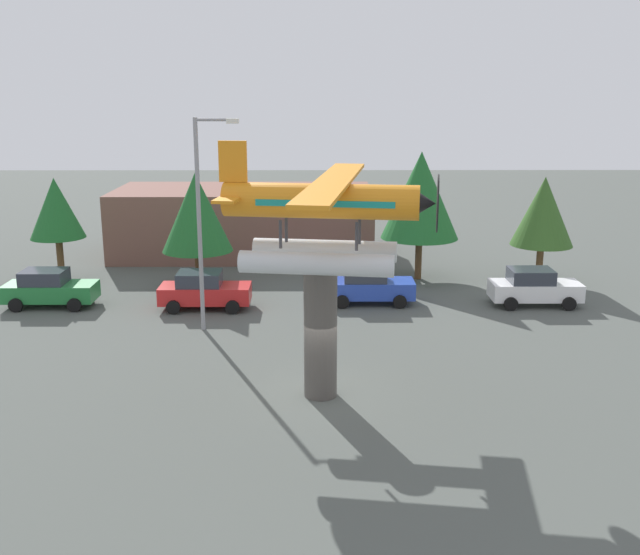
# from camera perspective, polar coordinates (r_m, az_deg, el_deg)

# --- Properties ---
(ground_plane) EXTENTS (140.00, 140.00, 0.00)m
(ground_plane) POSITION_cam_1_polar(r_m,az_deg,el_deg) (25.36, 0.04, -8.99)
(ground_plane) COLOR #4C514C
(display_pedestal) EXTENTS (1.10, 1.10, 4.43)m
(display_pedestal) POSITION_cam_1_polar(r_m,az_deg,el_deg) (24.56, 0.04, -4.24)
(display_pedestal) COLOR #4C4742
(display_pedestal) RESTS_ON ground
(floatplane_monument) EXTENTS (7.08, 10.45, 4.00)m
(floatplane_monument) POSITION_cam_1_polar(r_m,az_deg,el_deg) (23.60, 0.35, 4.72)
(floatplane_monument) COLOR silver
(floatplane_monument) RESTS_ON display_pedestal
(car_near_green) EXTENTS (4.20, 2.02, 1.76)m
(car_near_green) POSITION_cam_1_polar(r_m,az_deg,el_deg) (37.23, -20.02, -0.78)
(car_near_green) COLOR #237A38
(car_near_green) RESTS_ON ground
(car_mid_red) EXTENTS (4.20, 2.02, 1.76)m
(car_mid_red) POSITION_cam_1_polar(r_m,az_deg,el_deg) (35.07, -8.88, -0.97)
(car_mid_red) COLOR red
(car_mid_red) RESTS_ON ground
(car_far_blue) EXTENTS (4.20, 2.02, 1.76)m
(car_far_blue) POSITION_cam_1_polar(r_m,az_deg,el_deg) (35.58, 3.75, -0.60)
(car_far_blue) COLOR #2847B7
(car_far_blue) RESTS_ON ground
(car_distant_white) EXTENTS (4.20, 2.02, 1.76)m
(car_distant_white) POSITION_cam_1_polar(r_m,az_deg,el_deg) (36.61, 16.07, -0.72)
(car_distant_white) COLOR white
(car_distant_white) RESTS_ON ground
(streetlight_primary) EXTENTS (1.84, 0.28, 8.89)m
(streetlight_primary) POSITION_cam_1_polar(r_m,az_deg,el_deg) (31.08, -8.94, 5.02)
(streetlight_primary) COLOR gray
(streetlight_primary) RESTS_ON ground
(storefront_building) EXTENTS (15.56, 7.04, 4.05)m
(storefront_building) POSITION_cam_1_polar(r_m,az_deg,el_deg) (46.20, -5.81, 4.29)
(storefront_building) COLOR brown
(storefront_building) RESTS_ON ground
(tree_west) EXTENTS (2.84, 2.84, 5.53)m
(tree_west) POSITION_cam_1_polar(r_m,az_deg,el_deg) (41.26, -19.56, 4.99)
(tree_west) COLOR brown
(tree_west) RESTS_ON ground
(tree_east) EXTENTS (3.57, 3.57, 5.94)m
(tree_east) POSITION_cam_1_polar(r_m,az_deg,el_deg) (38.08, -9.45, 4.94)
(tree_east) COLOR brown
(tree_east) RESTS_ON ground
(tree_center_back) EXTENTS (4.12, 4.12, 6.83)m
(tree_center_back) POSITION_cam_1_polar(r_m,az_deg,el_deg) (39.75, 7.71, 6.25)
(tree_center_back) COLOR brown
(tree_center_back) RESTS_ON ground
(tree_far_east) EXTENTS (3.22, 3.22, 5.62)m
(tree_far_east) POSITION_cam_1_polar(r_m,az_deg,el_deg) (40.28, 16.73, 4.85)
(tree_far_east) COLOR brown
(tree_far_east) RESTS_ON ground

